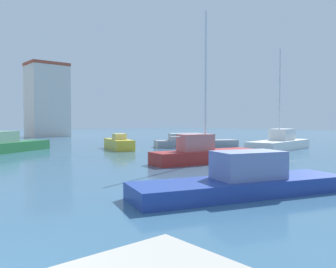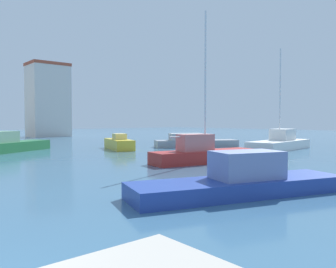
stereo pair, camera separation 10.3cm
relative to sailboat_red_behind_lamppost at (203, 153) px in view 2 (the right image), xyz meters
The scene contains 8 objects.
water 10.23m from the sailboat_red_behind_lamppost, 95.06° to the left, with size 160.00×160.00×0.00m, color #38607F.
sailboat_red_behind_lamppost is the anchor object (origin of this frame).
sailboat_white_far_left 12.72m from the sailboat_red_behind_lamppost, 10.04° to the left, with size 8.62×3.73×9.19m.
motorboat_yellow_center_channel 12.21m from the sailboat_red_behind_lamppost, 83.26° to the left, with size 3.17×5.48×1.46m.
motorboat_blue_mid_harbor 9.27m from the sailboat_red_behind_lamppost, 127.81° to the right, with size 8.40×4.50×1.56m.
motorboat_grey_near_pier 12.98m from the sailboat_red_behind_lamppost, 47.77° to the left, with size 8.40×5.94×1.39m.
motorboat_green_inner_mooring 17.30m from the sailboat_red_behind_lamppost, 115.01° to the left, with size 7.87×5.89×1.79m.
waterfront_apartments 42.48m from the sailboat_red_behind_lamppost, 81.54° to the left, with size 6.22×5.12×12.24m.
Camera 2 is at (0.38, -4.94, 2.65)m, focal length 36.30 mm.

